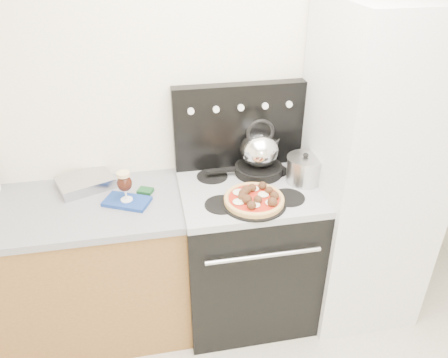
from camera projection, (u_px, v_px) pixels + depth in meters
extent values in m
cube|color=white|center=(223.00, 110.00, 2.52)|extent=(3.50, 0.01, 2.50)
cube|color=brown|center=(59.00, 276.00, 2.52)|extent=(1.45, 0.60, 0.86)
cube|color=gray|center=(42.00, 212.00, 2.29)|extent=(1.48, 0.63, 0.04)
cube|color=black|center=(246.00, 254.00, 2.67)|extent=(0.76, 0.65, 0.88)
cube|color=#ADADB2|center=(248.00, 190.00, 2.43)|extent=(0.76, 0.65, 0.04)
cube|color=black|center=(239.00, 126.00, 2.53)|extent=(0.76, 0.08, 0.50)
cube|color=silver|center=(368.00, 173.00, 2.50)|extent=(0.64, 0.68, 1.90)
cube|color=silver|center=(85.00, 183.00, 2.45)|extent=(0.35, 0.31, 0.06)
cube|color=navy|center=(127.00, 201.00, 2.31)|extent=(0.27, 0.23, 0.02)
cylinder|color=black|center=(254.00, 203.00, 2.28)|extent=(0.36, 0.36, 0.01)
cylinder|color=black|center=(259.00, 169.00, 2.55)|extent=(0.29, 0.29, 0.05)
cylinder|color=#BDBDBD|center=(304.00, 170.00, 2.44)|extent=(0.23, 0.23, 0.14)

